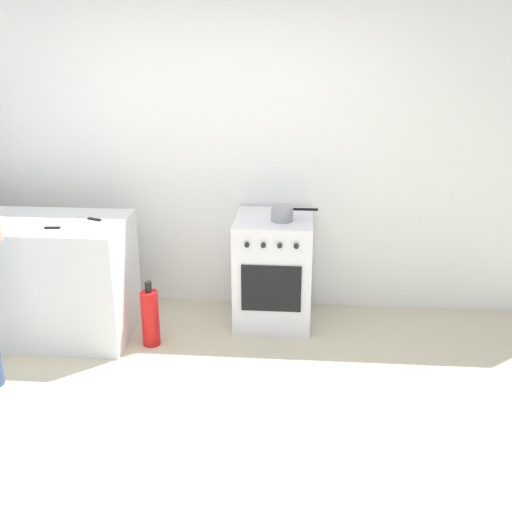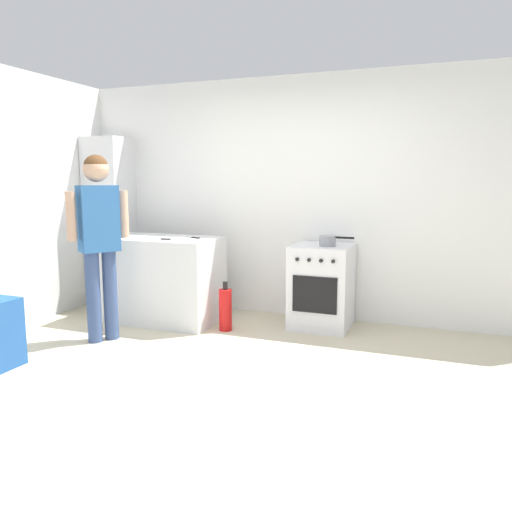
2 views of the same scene
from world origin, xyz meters
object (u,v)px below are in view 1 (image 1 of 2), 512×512
knife_utility (61,228)px  fire_extinguisher (150,317)px  knife_paring (91,219)px  pot (283,214)px  oven_left (274,270)px

knife_utility → fire_extinguisher: bearing=5.2°
knife_utility → knife_paring: bearing=57.3°
knife_paring → pot: bearing=10.1°
oven_left → knife_paring: 1.42m
knife_paring → fire_extinguisher: size_ratio=0.41×
knife_paring → fire_extinguisher: 0.83m
oven_left → knife_utility: bearing=-159.8°
oven_left → pot: (0.07, -0.07, 0.48)m
pot → knife_paring: 1.39m
pot → knife_paring: (-1.37, -0.24, 0.00)m
knife_paring → fire_extinguisher: knife_paring is taller
oven_left → fire_extinguisher: (-0.87, -0.48, -0.21)m
knife_paring → knife_utility: bearing=-122.7°
knife_paring → knife_utility: 0.26m
knife_paring → knife_utility: same height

